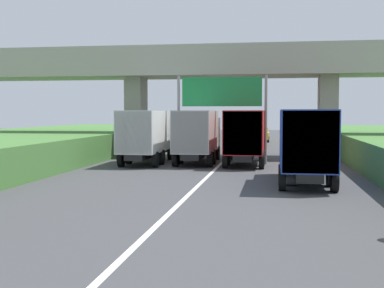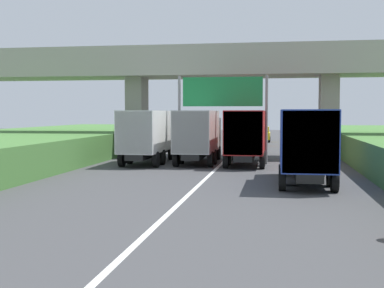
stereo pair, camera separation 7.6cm
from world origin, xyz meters
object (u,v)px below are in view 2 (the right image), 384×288
truck_red (246,134)px  truck_black (148,134)px  truck_silver (199,134)px  truck_blue (306,142)px  car_orange (257,137)px  car_yellow (262,134)px  overhead_highway_sign (222,98)px

truck_red → truck_black: same height
truck_silver → truck_blue: 10.88m
truck_black → car_orange: size_ratio=1.78×
truck_red → car_yellow: 26.02m
overhead_highway_sign → truck_silver: overhead_highway_sign is taller
truck_black → car_yellow: size_ratio=1.78×
truck_silver → truck_blue: bearing=-54.4°
overhead_highway_sign → car_orange: bearing=84.9°
car_orange → truck_silver: bearing=-99.8°
truck_black → truck_silver: size_ratio=1.00×
truck_black → car_yellow: bearing=75.7°
truck_black → overhead_highway_sign: bearing=10.9°
truck_red → truck_blue: size_ratio=1.00×
overhead_highway_sign → car_orange: overhead_highway_sign is taller
overhead_highway_sign → truck_blue: bearing=-62.1°
overhead_highway_sign → truck_blue: overhead_highway_sign is taller
truck_silver → car_orange: 18.42m
overhead_highway_sign → truck_red: overhead_highway_sign is taller
truck_red → car_orange: bearing=90.0°
overhead_highway_sign → truck_black: 5.37m
truck_red → truck_blue: bearing=-69.0°
overhead_highway_sign → truck_black: size_ratio=0.81×
truck_black → truck_blue: bearing=-40.5°
truck_blue → car_orange: bearing=96.8°
truck_red → car_orange: size_ratio=1.78×
truck_black → truck_blue: same height
car_yellow → car_orange: same height
overhead_highway_sign → truck_blue: size_ratio=0.81×
truck_silver → truck_blue: same height
truck_black → car_yellow: (6.68, 26.21, -1.08)m
truck_silver → car_yellow: size_ratio=1.78×
overhead_highway_sign → car_yellow: overhead_highway_sign is taller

